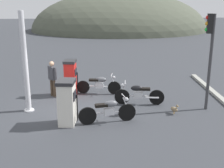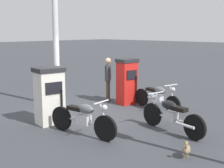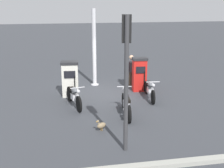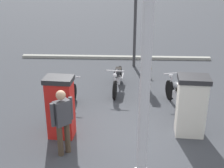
{
  "view_description": "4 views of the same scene",
  "coord_description": "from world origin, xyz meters",
  "px_view_note": "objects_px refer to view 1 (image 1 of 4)",
  "views": [
    {
      "loc": [
        0.57,
        -11.14,
        4.2
      ],
      "look_at": [
        1.62,
        -0.6,
        1.11
      ],
      "focal_mm": 46.2,
      "sensor_mm": 36.0,
      "label": 1
    },
    {
      "loc": [
        7.01,
        -6.54,
        2.6
      ],
      "look_at": [
        0.99,
        -0.23,
        1.08
      ],
      "focal_mm": 49.59,
      "sensor_mm": 36.0,
      "label": 2
    },
    {
      "loc": [
        12.28,
        -2.94,
        3.91
      ],
      "look_at": [
        1.7,
        -0.17,
        0.93
      ],
      "focal_mm": 45.3,
      "sensor_mm": 36.0,
      "label": 3
    },
    {
      "loc": [
        -6.88,
        0.57,
        4.24
      ],
      "look_at": [
        1.3,
        0.32,
        0.87
      ],
      "focal_mm": 48.66,
      "sensor_mm": 36.0,
      "label": 4
    }
  ],
  "objects_px": {
    "motorcycle_far_pump": "(99,84)",
    "canopy_support_pole": "(25,65)",
    "wandering_duck": "(174,109)",
    "motorcycle_extra": "(139,94)",
    "roadside_traffic_light": "(210,46)",
    "fuel_pump_far": "(71,77)",
    "fuel_pump_near": "(67,102)",
    "motorcycle_near_pump": "(108,111)",
    "attendant_person": "(52,77)"
  },
  "relations": [
    {
      "from": "fuel_pump_far",
      "to": "canopy_support_pole",
      "type": "bearing_deg",
      "value": -130.46
    },
    {
      "from": "motorcycle_extra",
      "to": "roadside_traffic_light",
      "type": "xyz_separation_m",
      "value": [
        2.51,
        -0.81,
        2.1
      ]
    },
    {
      "from": "motorcycle_far_pump",
      "to": "canopy_support_pole",
      "type": "distance_m",
      "value": 3.72
    },
    {
      "from": "fuel_pump_near",
      "to": "attendant_person",
      "type": "relative_size",
      "value": 0.99
    },
    {
      "from": "motorcycle_far_pump",
      "to": "attendant_person",
      "type": "xyz_separation_m",
      "value": [
        -2.1,
        -0.16,
        0.47
      ]
    },
    {
      "from": "motorcycle_far_pump",
      "to": "wandering_duck",
      "type": "height_order",
      "value": "motorcycle_far_pump"
    },
    {
      "from": "motorcycle_extra",
      "to": "wandering_duck",
      "type": "bearing_deg",
      "value": -46.2
    },
    {
      "from": "motorcycle_far_pump",
      "to": "wandering_duck",
      "type": "xyz_separation_m",
      "value": [
        2.71,
        -2.79,
        -0.25
      ]
    },
    {
      "from": "wandering_duck",
      "to": "motorcycle_extra",
      "type": "bearing_deg",
      "value": 133.8
    },
    {
      "from": "motorcycle_near_pump",
      "to": "attendant_person",
      "type": "xyz_separation_m",
      "value": [
        -2.23,
        3.17,
        0.47
      ]
    },
    {
      "from": "motorcycle_far_pump",
      "to": "canopy_support_pole",
      "type": "height_order",
      "value": "canopy_support_pole"
    },
    {
      "from": "fuel_pump_near",
      "to": "motorcycle_far_pump",
      "type": "relative_size",
      "value": 0.78
    },
    {
      "from": "fuel_pump_near",
      "to": "fuel_pump_far",
      "type": "height_order",
      "value": "fuel_pump_far"
    },
    {
      "from": "fuel_pump_far",
      "to": "wandering_duck",
      "type": "distance_m",
      "value": 4.92
    },
    {
      "from": "motorcycle_extra",
      "to": "wandering_duck",
      "type": "height_order",
      "value": "motorcycle_extra"
    },
    {
      "from": "motorcycle_near_pump",
      "to": "motorcycle_extra",
      "type": "distance_m",
      "value": 2.26
    },
    {
      "from": "motorcycle_near_pump",
      "to": "canopy_support_pole",
      "type": "bearing_deg",
      "value": 154.3
    },
    {
      "from": "fuel_pump_far",
      "to": "motorcycle_far_pump",
      "type": "distance_m",
      "value": 1.36
    },
    {
      "from": "fuel_pump_far",
      "to": "wandering_duck",
      "type": "xyz_separation_m",
      "value": [
        4.02,
        -2.77,
        -0.62
      ]
    },
    {
      "from": "motorcycle_near_pump",
      "to": "roadside_traffic_light",
      "type": "relative_size",
      "value": 0.55
    },
    {
      "from": "motorcycle_far_pump",
      "to": "canopy_support_pole",
      "type": "relative_size",
      "value": 0.53
    },
    {
      "from": "fuel_pump_near",
      "to": "motorcycle_far_pump",
      "type": "xyz_separation_m",
      "value": [
        1.31,
        3.31,
        -0.36
      ]
    },
    {
      "from": "roadside_traffic_light",
      "to": "canopy_support_pole",
      "type": "xyz_separation_m",
      "value": [
        -6.96,
        0.51,
        -0.7
      ]
    },
    {
      "from": "fuel_pump_far",
      "to": "motorcycle_near_pump",
      "type": "relative_size",
      "value": 0.78
    },
    {
      "from": "motorcycle_extra",
      "to": "attendant_person",
      "type": "relative_size",
      "value": 1.27
    },
    {
      "from": "motorcycle_near_pump",
      "to": "motorcycle_far_pump",
      "type": "distance_m",
      "value": 3.33
    },
    {
      "from": "motorcycle_far_pump",
      "to": "motorcycle_near_pump",
      "type": "bearing_deg",
      "value": -87.79
    },
    {
      "from": "fuel_pump_near",
      "to": "wandering_duck",
      "type": "xyz_separation_m",
      "value": [
        4.02,
        0.52,
        -0.61
      ]
    },
    {
      "from": "fuel_pump_near",
      "to": "motorcycle_extra",
      "type": "xyz_separation_m",
      "value": [
        2.86,
        1.73,
        -0.36
      ]
    },
    {
      "from": "fuel_pump_far",
      "to": "canopy_support_pole",
      "type": "xyz_separation_m",
      "value": [
        -1.59,
        -1.86,
        1.03
      ]
    },
    {
      "from": "fuel_pump_far",
      "to": "canopy_support_pole",
      "type": "height_order",
      "value": "canopy_support_pole"
    },
    {
      "from": "wandering_duck",
      "to": "motorcycle_far_pump",
      "type": "bearing_deg",
      "value": 134.27
    },
    {
      "from": "motorcycle_far_pump",
      "to": "roadside_traffic_light",
      "type": "distance_m",
      "value": 5.16
    },
    {
      "from": "fuel_pump_near",
      "to": "fuel_pump_far",
      "type": "bearing_deg",
      "value": 90.0
    },
    {
      "from": "canopy_support_pole",
      "to": "wandering_duck",
      "type": "bearing_deg",
      "value": -9.21
    },
    {
      "from": "attendant_person",
      "to": "canopy_support_pole",
      "type": "bearing_deg",
      "value": -114.81
    },
    {
      "from": "fuel_pump_far",
      "to": "roadside_traffic_light",
      "type": "distance_m",
      "value": 6.12
    },
    {
      "from": "fuel_pump_far",
      "to": "roadside_traffic_light",
      "type": "relative_size",
      "value": 0.43
    },
    {
      "from": "fuel_pump_far",
      "to": "attendant_person",
      "type": "distance_m",
      "value": 0.82
    },
    {
      "from": "fuel_pump_near",
      "to": "roadside_traffic_light",
      "type": "xyz_separation_m",
      "value": [
        5.37,
        0.92,
        1.74
      ]
    },
    {
      "from": "motorcycle_far_pump",
      "to": "roadside_traffic_light",
      "type": "height_order",
      "value": "roadside_traffic_light"
    },
    {
      "from": "roadside_traffic_light",
      "to": "canopy_support_pole",
      "type": "height_order",
      "value": "canopy_support_pole"
    },
    {
      "from": "motorcycle_far_pump",
      "to": "canopy_support_pole",
      "type": "bearing_deg",
      "value": -147.07
    },
    {
      "from": "fuel_pump_far",
      "to": "wandering_duck",
      "type": "height_order",
      "value": "fuel_pump_far"
    },
    {
      "from": "motorcycle_extra",
      "to": "fuel_pump_far",
      "type": "bearing_deg",
      "value": 151.37
    },
    {
      "from": "fuel_pump_near",
      "to": "wandering_duck",
      "type": "height_order",
      "value": "fuel_pump_near"
    },
    {
      "from": "attendant_person",
      "to": "wandering_duck",
      "type": "relative_size",
      "value": 3.91
    },
    {
      "from": "motorcycle_extra",
      "to": "canopy_support_pole",
      "type": "height_order",
      "value": "canopy_support_pole"
    },
    {
      "from": "motorcycle_far_pump",
      "to": "motorcycle_extra",
      "type": "xyz_separation_m",
      "value": [
        1.55,
        -1.58,
        -0.0
      ]
    },
    {
      "from": "fuel_pump_near",
      "to": "motorcycle_near_pump",
      "type": "distance_m",
      "value": 1.48
    }
  ]
}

